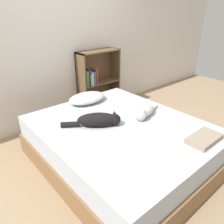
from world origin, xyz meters
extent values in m
plane|color=#997F60|center=(0.00, 0.00, 0.00)|extent=(8.00, 8.00, 0.00)
cube|color=silver|center=(0.00, 1.43, 1.25)|extent=(8.00, 0.06, 2.50)
cube|color=brown|center=(0.00, 0.00, 0.12)|extent=(1.59, 1.90, 0.24)
cube|color=#B2BCCC|center=(0.00, 0.00, 0.36)|extent=(1.54, 1.85, 0.24)
ellipsoid|color=beige|center=(0.08, 0.75, 0.54)|extent=(0.51, 0.34, 0.12)
ellipsoid|color=beige|center=(0.37, -0.03, 0.54)|extent=(0.35, 0.21, 0.12)
sphere|color=beige|center=(0.23, -0.06, 0.55)|extent=(0.14, 0.14, 0.14)
cone|color=beige|center=(0.24, -0.10, 0.63)|extent=(0.04, 0.04, 0.03)
cone|color=beige|center=(0.22, -0.03, 0.63)|extent=(0.04, 0.04, 0.03)
cylinder|color=beige|center=(0.58, 0.03, 0.50)|extent=(0.15, 0.08, 0.05)
ellipsoid|color=black|center=(-0.20, 0.14, 0.55)|extent=(0.45, 0.38, 0.15)
sphere|color=black|center=(-0.05, 0.04, 0.55)|extent=(0.13, 0.13, 0.13)
cone|color=black|center=(-0.03, 0.06, 0.61)|extent=(0.04, 0.04, 0.03)
cone|color=black|center=(-0.07, 0.01, 0.61)|extent=(0.04, 0.04, 0.03)
cylinder|color=black|center=(-0.44, 0.31, 0.51)|extent=(0.19, 0.16, 0.06)
cube|color=brown|center=(0.33, 1.26, 0.51)|extent=(0.02, 0.26, 1.02)
cube|color=brown|center=(1.01, 1.26, 0.51)|extent=(0.02, 0.26, 1.02)
cube|color=brown|center=(0.67, 1.26, 0.01)|extent=(0.70, 0.26, 0.02)
cube|color=brown|center=(0.67, 1.26, 1.01)|extent=(0.70, 0.26, 0.02)
cube|color=brown|center=(0.67, 1.26, 0.51)|extent=(0.66, 0.26, 0.02)
cube|color=brown|center=(0.67, 1.38, 0.51)|extent=(0.70, 0.02, 1.02)
cube|color=#337F47|center=(0.37, 1.22, 0.64)|extent=(0.04, 0.16, 0.24)
cube|color=#232328|center=(0.41, 1.22, 0.65)|extent=(0.03, 0.16, 0.26)
cube|color=gold|center=(0.44, 1.22, 0.61)|extent=(0.02, 0.16, 0.18)
cube|color=beige|center=(0.47, 1.22, 0.62)|extent=(0.02, 0.16, 0.21)
cube|color=#2D519E|center=(0.51, 1.22, 0.63)|extent=(0.03, 0.16, 0.21)
cube|color=#B7332D|center=(0.55, 1.22, 0.64)|extent=(0.02, 0.16, 0.25)
cube|color=gray|center=(0.38, -0.74, 0.51)|extent=(0.36, 0.20, 0.05)
camera|label=1|loc=(-1.41, -1.50, 1.62)|focal=35.00mm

